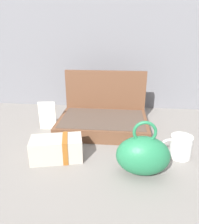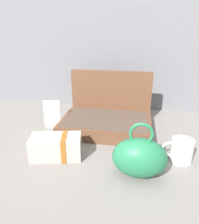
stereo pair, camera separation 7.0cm
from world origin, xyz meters
The scene contains 6 objects.
ground_plane centered at (0.00, 0.00, 0.00)m, with size 6.00×6.00×0.00m, color slate.
open_suitcase centered at (-0.01, 0.22, 0.06)m, with size 0.45×0.33×0.28m.
teal_pouch_handbag centered at (0.17, -0.16, 0.07)m, with size 0.19×0.12×0.21m.
cream_toiletry_bag centered at (-0.16, -0.10, 0.05)m, with size 0.22×0.15×0.10m.
coffee_mug centered at (0.33, -0.04, 0.05)m, with size 0.12×0.09×0.09m.
info_card_left centered at (-0.29, 0.17, 0.07)m, with size 0.09×0.01×0.15m, color white.
Camera 2 is at (0.14, -0.80, 0.49)m, focal length 33.61 mm.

